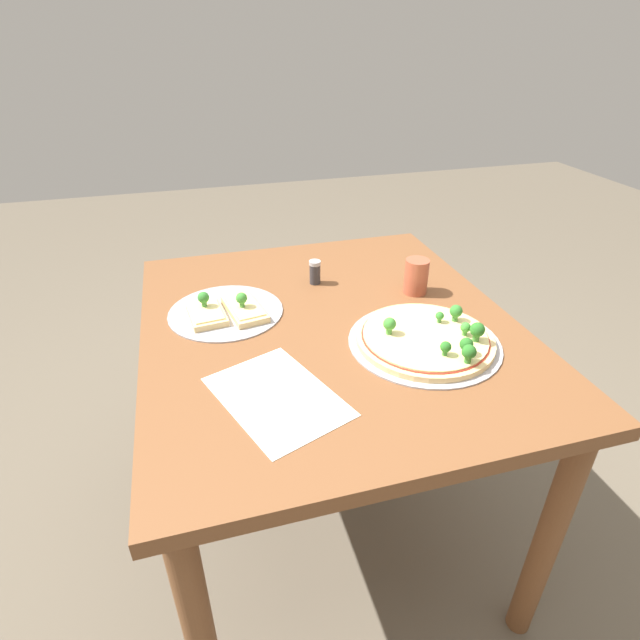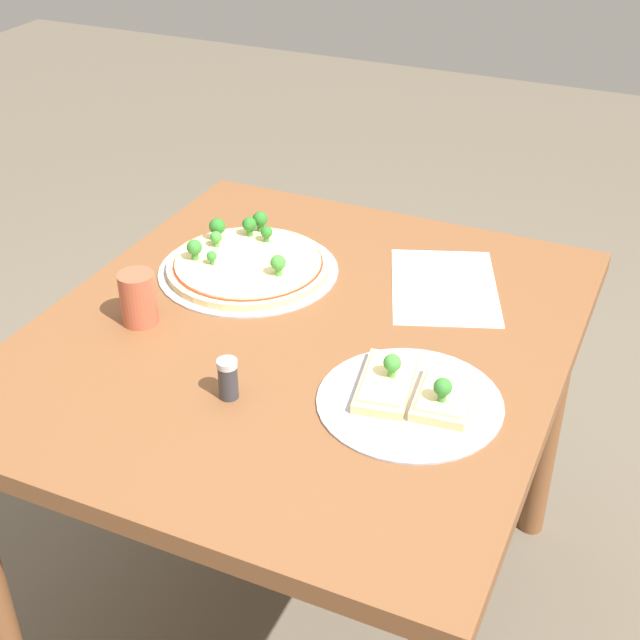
{
  "view_description": "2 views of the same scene",
  "coord_description": "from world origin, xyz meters",
  "px_view_note": "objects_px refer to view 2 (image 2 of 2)",
  "views": [
    {
      "loc": [
        1.03,
        -0.31,
        1.39
      ],
      "look_at": [
        0.01,
        -0.03,
        0.77
      ],
      "focal_mm": 28.0,
      "sensor_mm": 36.0,
      "label": 1
    },
    {
      "loc": [
        -1.2,
        -0.58,
        1.61
      ],
      "look_at": [
        0.01,
        -0.03,
        0.77
      ],
      "focal_mm": 50.0,
      "sensor_mm": 36.0,
      "label": 2
    }
  ],
  "objects_px": {
    "pizza_tray_whole": "(248,264)",
    "pizza_tray_slice": "(412,393)",
    "drinking_cup": "(138,298)",
    "condiment_shaker": "(228,379)",
    "dining_table": "(303,376)"
  },
  "relations": [
    {
      "from": "drinking_cup",
      "to": "pizza_tray_whole",
      "type": "bearing_deg",
      "value": -19.12
    },
    {
      "from": "pizza_tray_slice",
      "to": "drinking_cup",
      "type": "bearing_deg",
      "value": 88.1
    },
    {
      "from": "dining_table",
      "to": "condiment_shaker",
      "type": "distance_m",
      "value": 0.27
    },
    {
      "from": "pizza_tray_slice",
      "to": "condiment_shaker",
      "type": "distance_m",
      "value": 0.29
    },
    {
      "from": "pizza_tray_whole",
      "to": "drinking_cup",
      "type": "relative_size",
      "value": 3.65
    },
    {
      "from": "pizza_tray_whole",
      "to": "pizza_tray_slice",
      "type": "xyz_separation_m",
      "value": [
        -0.27,
        -0.44,
        -0.0
      ]
    },
    {
      "from": "dining_table",
      "to": "pizza_tray_whole",
      "type": "bearing_deg",
      "value": 51.4
    },
    {
      "from": "pizza_tray_whole",
      "to": "condiment_shaker",
      "type": "height_order",
      "value": "same"
    },
    {
      "from": "pizza_tray_slice",
      "to": "condiment_shaker",
      "type": "xyz_separation_m",
      "value": [
        -0.11,
        0.27,
        0.02
      ]
    },
    {
      "from": "pizza_tray_whole",
      "to": "pizza_tray_slice",
      "type": "height_order",
      "value": "pizza_tray_whole"
    },
    {
      "from": "pizza_tray_slice",
      "to": "condiment_shaker",
      "type": "relative_size",
      "value": 4.26
    },
    {
      "from": "dining_table",
      "to": "pizza_tray_whole",
      "type": "relative_size",
      "value": 2.91
    },
    {
      "from": "condiment_shaker",
      "to": "dining_table",
      "type": "bearing_deg",
      "value": -5.64
    },
    {
      "from": "drinking_cup",
      "to": "condiment_shaker",
      "type": "bearing_deg",
      "value": -117.11
    },
    {
      "from": "condiment_shaker",
      "to": "drinking_cup",
      "type": "bearing_deg",
      "value": 62.89
    }
  ]
}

